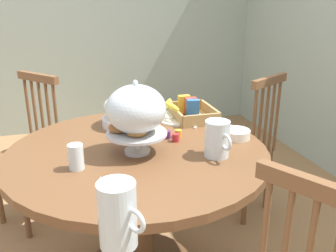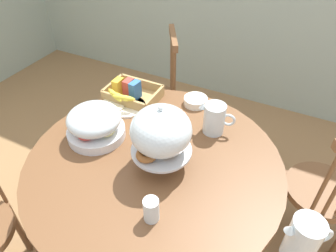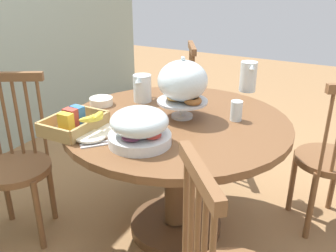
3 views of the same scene
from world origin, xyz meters
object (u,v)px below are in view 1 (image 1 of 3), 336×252
Objects in this scene: pastry_stand_with_dome at (136,112)px; cereal_basket at (189,111)px; dining_table at (139,186)px; china_plate_small at (166,115)px; drinking_glass at (76,157)px; china_plate_large at (178,120)px; fruit_platter_covered at (128,110)px; windsor_chair_facing_door at (245,150)px; windsor_chair_far_side at (29,157)px; orange_juice_pitcher at (118,217)px; cereal_bowl at (236,134)px; milk_pitcher at (217,140)px.

pastry_stand_with_dome is 1.09× the size of cereal_basket.
china_plate_small is (-0.42, 0.26, 0.22)m from dining_table.
drinking_glass is (0.10, -0.28, -0.14)m from pastry_stand_with_dome.
drinking_glass is (0.49, -0.59, 0.05)m from china_plate_large.
fruit_platter_covered is 0.95× the size of cereal_basket.
pastry_stand_with_dome is at bearing -38.77° from china_plate_large.
drinking_glass is at bearing -61.84° from windsor_chair_facing_door.
fruit_platter_covered is at bearing 58.62° from windsor_chair_far_side.
china_plate_large is (0.09, -0.51, 0.29)m from windsor_chair_facing_door.
orange_juice_pitcher reaches higher than drinking_glass.
china_plate_small is 1.36× the size of drinking_glass.
windsor_chair_far_side is 0.94m from china_plate_small.
dining_table is 0.51m from china_plate_large.
china_plate_large is (0.00, 0.29, -0.08)m from fruit_platter_covered.
pastry_stand_with_dome is at bearing -14.43° from dining_table.
fruit_platter_covered reaches higher than dining_table.
windsor_chair_far_side is 1.00m from china_plate_large.
orange_juice_pitcher is 1.21m from cereal_basket.
windsor_chair_facing_door reaches higher than china_plate_large.
cereal_bowl is at bearing 95.01° from pastry_stand_with_dome.
pastry_stand_with_dome is 1.15× the size of fruit_platter_covered.
windsor_chair_far_side is 1.51m from orange_juice_pitcher.
cereal_basket is (0.07, -0.43, 0.33)m from windsor_chair_facing_door.
windsor_chair_far_side is at bearing -112.57° from china_plate_large.
dining_table is at bearing -41.24° from china_plate_large.
cereal_basket is (-0.37, 0.38, 0.25)m from dining_table.
pastry_stand_with_dome is 0.57m from china_plate_small.
fruit_platter_covered is 1.54× the size of milk_pitcher.
windsor_chair_facing_door is 8.86× the size of drinking_glass.
windsor_chair_far_side is 4.88× the size of orange_juice_pitcher.
orange_juice_pitcher is 1.15m from china_plate_large.
china_plate_large is 1.47× the size of china_plate_small.
china_plate_large is (-0.53, -0.02, -0.07)m from milk_pitcher.
china_plate_small is (-0.47, 0.27, -0.18)m from pastry_stand_with_dome.
fruit_platter_covered is 1.36× the size of china_plate_large.
windsor_chair_facing_door is 3.09× the size of cereal_basket.
cereal_basket is at bearing 134.21° from dining_table.
china_plate_small is at bearing 70.70° from windsor_chair_far_side.
milk_pitcher is (0.53, 0.31, -0.01)m from fruit_platter_covered.
windsor_chair_facing_door is 4.99× the size of milk_pitcher.
windsor_chair_facing_door is at bearing 118.61° from dining_table.
china_plate_large is 0.77m from drinking_glass.
milk_pitcher is at bearing 2.59° from china_plate_large.
dining_table is at bearing 116.87° from drinking_glass.
cereal_basket is 2.26× the size of cereal_bowl.
cereal_basket is (-0.55, 0.06, -0.03)m from milk_pitcher.
fruit_platter_covered is at bearing 168.72° from orange_juice_pitcher.
fruit_platter_covered is 0.26m from china_plate_small.
fruit_platter_covered is 0.37m from cereal_basket.
china_plate_large reaches higher than dining_table.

